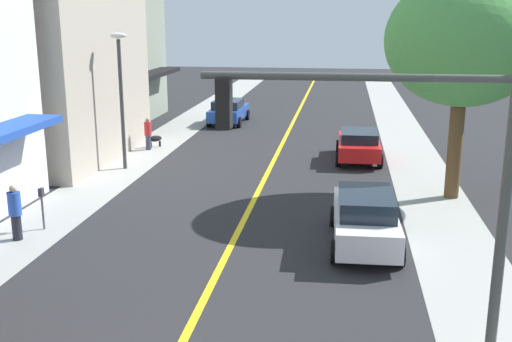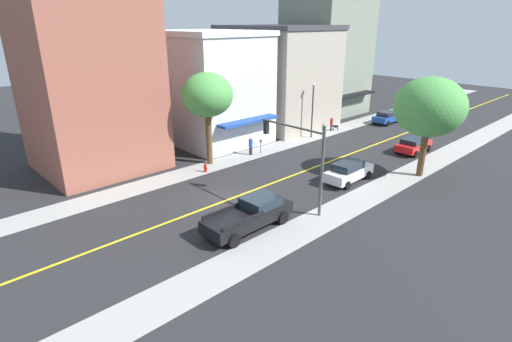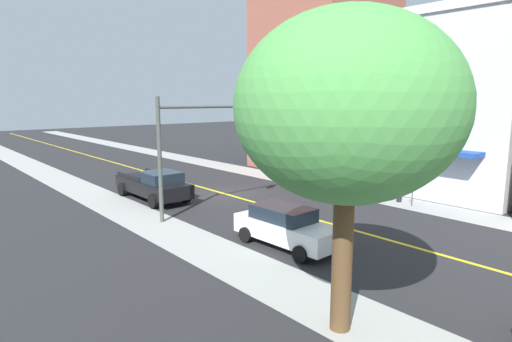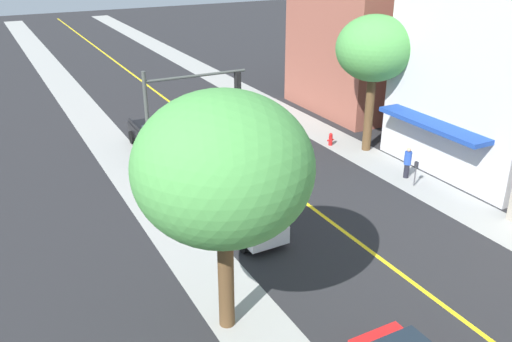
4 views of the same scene
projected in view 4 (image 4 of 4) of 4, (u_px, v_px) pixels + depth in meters
The scene contains 13 objects.
ground_plane at pixel (232, 149), 33.04m from camera, with size 140.00×140.00×0.00m, color #262628.
sidewalk_left at pixel (321, 132), 35.77m from camera, with size 2.56×126.00×0.01m, color #9E9E99.
sidewalk_right at pixel (128, 168), 30.30m from camera, with size 2.56×126.00×0.01m, color #9E9E99.
road_centerline_stripe at pixel (232, 148), 33.03m from camera, with size 0.20×126.00×0.00m, color yellow.
corner_shop_building at pixel (377, 0), 38.33m from camera, with size 9.74×9.45×15.39m.
street_tree_left_near at pixel (374, 49), 30.49m from camera, with size 4.36×4.36×7.93m.
street_tree_right_corner at pixel (223, 169), 15.94m from camera, with size 5.42×5.42×7.96m.
fire_hydrant at pixel (331, 139), 33.40m from camera, with size 0.44×0.24×0.79m.
parking_meter at pixel (416, 170), 27.82m from camera, with size 0.12×0.18×1.33m.
traffic_light_mast at pixel (180, 106), 27.30m from camera, with size 5.45×0.32×5.97m.
white_sedan_right_curb at pixel (244, 213), 23.57m from camera, with size 2.06×4.62×1.61m.
black_pickup_truck at pixel (159, 138), 32.15m from camera, with size 2.33×5.92×1.77m.
pedestrian_blue_shirt at pixel (407, 162), 28.76m from camera, with size 0.38×0.38×1.69m.
Camera 4 is at (13.07, 27.97, 11.92)m, focal length 38.25 mm.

